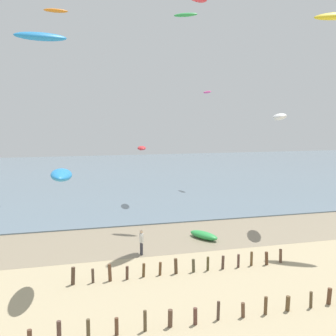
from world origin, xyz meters
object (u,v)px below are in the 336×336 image
(grounded_kite, at_px, (204,235))
(kite_aloft_7, at_px, (56,11))
(kite_aloft_2, at_px, (279,117))
(kite_aloft_6, at_px, (41,37))
(kite_aloft_8, at_px, (62,175))
(kite_aloft_12, at_px, (142,148))
(person_left_flank, at_px, (141,242))
(kite_aloft_10, at_px, (186,15))
(kite_aloft_9, at_px, (207,92))

(grounded_kite, distance_m, kite_aloft_7, 32.25)
(kite_aloft_2, bearing_deg, kite_aloft_6, -64.84)
(grounded_kite, height_order, kite_aloft_2, kite_aloft_2)
(grounded_kite, xyz_separation_m, kite_aloft_8, (-10.54, -6.08, 5.94))
(kite_aloft_6, xyz_separation_m, kite_aloft_12, (9.64, 12.63, -8.78))
(person_left_flank, xyz_separation_m, kite_aloft_10, (6.11, 9.49, 17.66))
(kite_aloft_9, bearing_deg, kite_aloft_6, -51.69)
(kite_aloft_2, relative_size, kite_aloft_10, 1.61)
(kite_aloft_2, relative_size, kite_aloft_7, 1.27)
(grounded_kite, relative_size, kite_aloft_7, 0.99)
(kite_aloft_8, relative_size, kite_aloft_9, 1.78)
(kite_aloft_9, height_order, kite_aloft_12, kite_aloft_9)
(kite_aloft_2, bearing_deg, kite_aloft_8, -42.02)
(kite_aloft_6, xyz_separation_m, kite_aloft_9, (20.43, 21.22, -1.99))
(kite_aloft_10, bearing_deg, kite_aloft_8, -100.30)
(kite_aloft_2, bearing_deg, grounded_kite, -51.51)
(kite_aloft_9, bearing_deg, kite_aloft_2, -11.55)
(kite_aloft_10, distance_m, kite_aloft_12, 14.54)
(grounded_kite, xyz_separation_m, kite_aloft_12, (-2.00, 14.15, 5.87))
(kite_aloft_9, bearing_deg, grounded_kite, -28.92)
(person_left_flank, relative_size, grounded_kite, 0.63)
(person_left_flank, relative_size, kite_aloft_8, 0.49)
(person_left_flank, bearing_deg, kite_aloft_10, 57.24)
(kite_aloft_9, height_order, kite_aloft_10, kite_aloft_10)
(kite_aloft_10, bearing_deg, grounded_kite, -65.57)
(kite_aloft_8, xyz_separation_m, kite_aloft_9, (19.33, 28.83, 6.72))
(kite_aloft_2, bearing_deg, kite_aloft_12, -118.43)
(kite_aloft_2, distance_m, kite_aloft_8, 19.93)
(person_left_flank, distance_m, kite_aloft_12, 17.65)
(kite_aloft_12, bearing_deg, kite_aloft_9, -45.85)
(kite_aloft_2, height_order, kite_aloft_12, kite_aloft_2)
(kite_aloft_6, relative_size, kite_aloft_7, 1.29)
(grounded_kite, height_order, kite_aloft_6, kite_aloft_6)
(person_left_flank, relative_size, kite_aloft_7, 0.62)
(person_left_flank, height_order, kite_aloft_6, kite_aloft_6)
(grounded_kite, distance_m, kite_aloft_2, 11.96)
(grounded_kite, relative_size, kite_aloft_6, 0.77)
(kite_aloft_6, bearing_deg, kite_aloft_8, -88.37)
(kite_aloft_2, height_order, kite_aloft_9, kite_aloft_9)
(grounded_kite, xyz_separation_m, kite_aloft_9, (8.80, 22.75, 12.66))
(kite_aloft_7, xyz_separation_m, kite_aloft_12, (8.56, -7.37, -15.69))
(kite_aloft_10, bearing_deg, person_left_flank, -92.68)
(kite_aloft_12, bearing_deg, kite_aloft_8, 162.77)
(kite_aloft_6, xyz_separation_m, kite_aloft_7, (1.07, 20.00, 6.91))
(kite_aloft_8, bearing_deg, kite_aloft_7, 4.62)
(person_left_flank, bearing_deg, kite_aloft_12, 78.36)
(kite_aloft_9, bearing_deg, person_left_flank, -37.27)
(kite_aloft_8, bearing_deg, kite_aloft_12, -18.31)
(kite_aloft_6, relative_size, kite_aloft_9, 1.82)
(kite_aloft_2, xyz_separation_m, kite_aloft_12, (-9.43, 12.23, -3.31))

